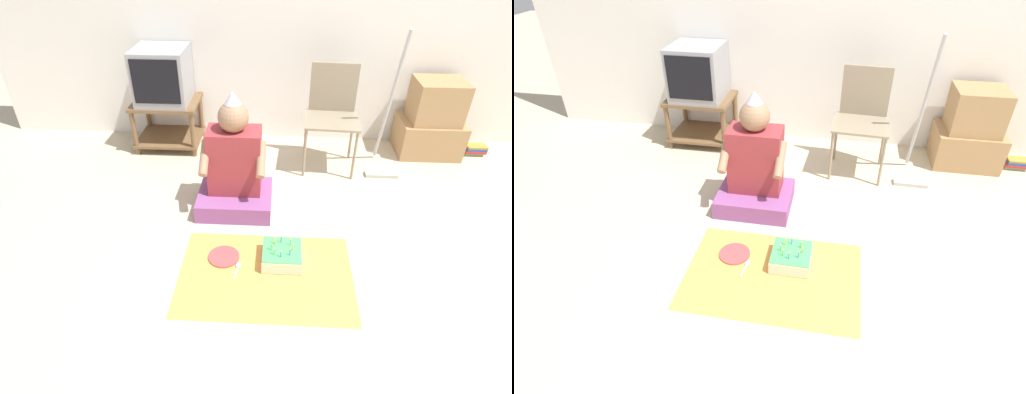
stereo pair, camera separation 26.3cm
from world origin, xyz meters
TOP-DOWN VIEW (x-y plane):
  - ground_plane at (0.00, 0.00)m, footprint 16.00×16.00m
  - wall_back at (0.00, 2.23)m, footprint 6.40×0.06m
  - tv_stand at (-1.49, 1.95)m, footprint 0.61×0.50m
  - tv at (-1.49, 1.95)m, footprint 0.47×0.49m
  - folding_chair at (0.03, 1.68)m, footprint 0.48×0.44m
  - cardboard_box_stack at (0.99, 1.95)m, footprint 0.57×0.44m
  - dust_mop at (0.49, 1.56)m, footprint 0.28×0.39m
  - book_pile at (1.45, 1.92)m, footprint 0.20×0.13m
  - person_seated at (-0.74, 0.96)m, footprint 0.56×0.46m
  - party_cloth at (-0.48, 0.21)m, footprint 1.10×0.76m
  - birthday_cake at (-0.37, 0.34)m, footprint 0.26×0.26m
  - paper_plate at (-0.76, 0.35)m, footprint 0.21×0.21m
  - plastic_spoon_near at (-0.66, 0.26)m, footprint 0.04×0.14m

SIDE VIEW (x-z plane):
  - ground_plane at x=0.00m, z-range 0.00..0.00m
  - party_cloth at x=-0.48m, z-range 0.00..0.01m
  - paper_plate at x=-0.76m, z-range 0.01..0.02m
  - plastic_spoon_near at x=-0.66m, z-range 0.01..0.02m
  - book_pile at x=1.45m, z-range 0.00..0.10m
  - birthday_cake at x=-0.37m, z-range -0.02..0.13m
  - tv_stand at x=-1.49m, z-range 0.04..0.50m
  - cardboard_box_stack at x=0.99m, z-range -0.04..0.66m
  - person_seated at x=-0.74m, z-range -0.14..0.77m
  - dust_mop at x=0.49m, z-range -0.25..0.97m
  - folding_chair at x=0.03m, z-range 0.08..0.96m
  - tv at x=-1.49m, z-range 0.46..0.94m
  - wall_back at x=0.00m, z-range 0.00..2.55m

